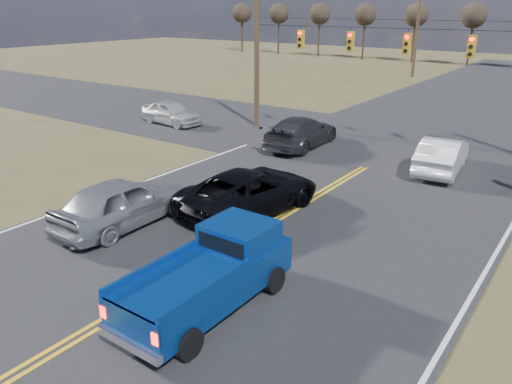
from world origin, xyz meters
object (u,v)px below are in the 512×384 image
Objects in this scene: pickup_truck at (212,274)px; white_car_queue at (442,155)px; cross_car_west at (171,113)px; black_suv at (250,191)px; silver_suv at (122,202)px; dgrey_car_queue at (301,132)px.

pickup_truck is 14.32m from white_car_queue.
black_suv is at bearing -119.97° from cross_car_west.
white_car_queue reaches higher than cross_car_west.
silver_suv is 0.91× the size of dgrey_car_queue.
black_suv is 1.19× the size of white_car_queue.
pickup_truck is 0.87× the size of black_suv.
black_suv is at bearing -129.44° from silver_suv.
pickup_truck is 6.00m from silver_suv.
silver_suv is 1.16× the size of cross_car_west.
white_car_queue is at bearing -84.83° from cross_car_west.
white_car_queue is (1.36, 14.25, -0.12)m from pickup_truck.
cross_car_west is (-12.46, 8.55, -0.06)m from black_suv.
silver_suv is at bearing 59.53° from black_suv.
black_suv is at bearing 117.83° from pickup_truck.
white_car_queue is at bearing -108.12° from black_suv.
pickup_truck is at bearing 109.09° from dgrey_car_queue.
white_car_queue is at bearing 176.36° from dgrey_car_queue.
silver_suv is 4.48m from black_suv.
cross_car_west is (-9.37, -0.19, -0.06)m from dgrey_car_queue.
silver_suv is at bearing 87.83° from dgrey_car_queue.
black_suv is 15.11m from cross_car_west.
pickup_truck reaches higher than black_suv.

